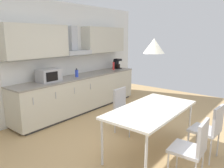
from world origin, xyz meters
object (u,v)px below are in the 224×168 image
(chair_near_right, at_px, (210,127))
(dining_table, at_px, (151,111))
(chair_near_left, at_px, (194,145))
(pendant_lamp, at_px, (154,46))
(bottle_blue, at_px, (77,73))
(chair_far_right, at_px, (124,106))
(coffee_maker, at_px, (117,64))
(microwave, at_px, (49,75))
(bottle_red, at_px, (113,66))

(chair_near_right, bearing_deg, dining_table, 114.78)
(chair_near_left, relative_size, pendant_lamp, 2.72)
(bottle_blue, bearing_deg, chair_near_left, -106.99)
(bottle_blue, relative_size, chair_far_right, 0.24)
(coffee_maker, height_order, bottle_blue, coffee_maker)
(microwave, bearing_deg, pendant_lamp, -86.03)
(coffee_maker, relative_size, bottle_red, 1.09)
(coffee_maker, bearing_deg, chair_near_left, -129.61)
(coffee_maker, distance_m, dining_table, 3.39)
(chair_near_left, distance_m, chair_near_right, 0.75)
(bottle_blue, height_order, chair_far_right, bottle_blue)
(bottle_red, bearing_deg, pendant_lamp, -130.86)
(coffee_maker, distance_m, bottle_red, 0.25)
(bottle_blue, xyz_separation_m, pendant_lamp, (-0.60, -2.38, 0.74))
(dining_table, relative_size, chair_near_left, 1.93)
(microwave, distance_m, chair_near_left, 3.28)
(bottle_blue, bearing_deg, microwave, 176.60)
(coffee_maker, xyz_separation_m, dining_table, (-2.32, -2.45, -0.34))
(bottle_blue, height_order, chair_near_left, bottle_blue)
(coffee_maker, bearing_deg, pendant_lamp, -133.43)
(microwave, distance_m, coffee_maker, 2.49)
(bottle_red, bearing_deg, chair_near_left, -127.40)
(microwave, distance_m, chair_far_right, 1.78)
(chair_near_left, distance_m, chair_far_right, 1.78)
(chair_near_left, bearing_deg, coffee_maker, 50.39)
(chair_far_right, xyz_separation_m, pendant_lamp, (-0.38, -0.81, 1.19))
(pendant_lamp, bearing_deg, chair_near_right, -65.22)
(microwave, distance_m, bottle_blue, 0.77)
(coffee_maker, height_order, dining_table, coffee_maker)
(dining_table, xyz_separation_m, chair_far_right, (0.38, 0.81, -0.18))
(chair_near_left, bearing_deg, dining_table, 65.08)
(coffee_maker, distance_m, chair_near_left, 4.26)
(bottle_red, xyz_separation_m, pendant_lamp, (-2.08, -2.40, 0.71))
(microwave, distance_m, chair_near_right, 3.31)
(chair_near_right, bearing_deg, bottle_red, 61.99)
(bottle_blue, bearing_deg, chair_near_right, -94.09)
(coffee_maker, bearing_deg, bottle_blue, -177.61)
(chair_near_right, height_order, pendant_lamp, pendant_lamp)
(microwave, xyz_separation_m, dining_table, (0.17, -2.43, -0.33))
(bottle_red, distance_m, dining_table, 3.19)
(coffee_maker, height_order, pendant_lamp, pendant_lamp)
(bottle_red, relative_size, dining_table, 0.16)
(bottle_blue, xyz_separation_m, chair_near_left, (-0.97, -3.19, -0.45))
(chair_far_right, bearing_deg, bottle_blue, 81.91)
(bottle_blue, bearing_deg, bottle_red, 0.79)
(bottle_red, distance_m, chair_near_left, 4.06)
(coffee_maker, xyz_separation_m, chair_near_left, (-2.70, -3.26, -0.51))
(coffee_maker, bearing_deg, chair_far_right, -139.75)
(dining_table, distance_m, chair_near_left, 0.90)
(bottle_red, xyz_separation_m, chair_near_left, (-2.45, -3.21, -0.48))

